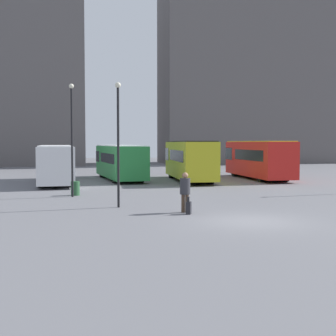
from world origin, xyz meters
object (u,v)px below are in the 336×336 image
(bus_1, at_px, (120,161))
(lamp_post_1, at_px, (118,135))
(bus_3, at_px, (258,158))
(suitcase, at_px, (189,208))
(bus_0, at_px, (55,163))
(bus_2, at_px, (189,159))
(trash_bin, at_px, (75,188))
(lamp_post_0, at_px, (72,132))
(traveler, at_px, (185,189))

(bus_1, relative_size, lamp_post_1, 1.72)
(bus_1, relative_size, bus_3, 1.00)
(suitcase, bearing_deg, bus_0, 44.48)
(bus_0, relative_size, bus_2, 1.06)
(trash_bin, bearing_deg, lamp_post_1, -69.67)
(suitcase, height_order, lamp_post_1, lamp_post_1)
(suitcase, bearing_deg, trash_bin, 54.39)
(lamp_post_0, relative_size, trash_bin, 7.72)
(bus_1, xyz_separation_m, trash_bin, (-3.68, -11.41, -1.18))
(lamp_post_1, bearing_deg, bus_1, 84.75)
(bus_1, xyz_separation_m, bus_3, (11.93, -1.32, 0.19))
(bus_3, distance_m, lamp_post_1, 20.84)
(bus_2, relative_size, trash_bin, 12.34)
(traveler, bearing_deg, trash_bin, 55.75)
(trash_bin, bearing_deg, bus_3, 32.85)
(bus_1, distance_m, traveler, 19.39)
(bus_2, relative_size, suitcase, 13.22)
(lamp_post_0, bearing_deg, traveler, -54.75)
(lamp_post_0, height_order, lamp_post_1, lamp_post_0)
(bus_2, xyz_separation_m, trash_bin, (-9.24, -9.21, -1.37))
(bus_2, distance_m, traveler, 17.70)
(bus_0, relative_size, bus_1, 1.07)
(bus_0, bearing_deg, traveler, -161.76)
(bus_1, xyz_separation_m, bus_2, (5.56, -2.19, 0.19))
(bus_3, distance_m, trash_bin, 18.64)
(suitcase, distance_m, lamp_post_1, 5.15)
(bus_1, xyz_separation_m, traveler, (1.25, -19.34, -0.52))
(bus_0, distance_m, lamp_post_1, 15.21)
(bus_3, height_order, suitcase, bus_3)
(bus_3, xyz_separation_m, suitcase, (-10.64, -18.54, -1.51))
(lamp_post_0, bearing_deg, bus_0, 98.22)
(traveler, bearing_deg, lamp_post_0, 59.16)
(traveler, xyz_separation_m, lamp_post_0, (-5.08, 7.19, 2.72))
(bus_0, bearing_deg, suitcase, -162.20)
(lamp_post_1, distance_m, trash_bin, 6.83)
(bus_0, xyz_separation_m, bus_3, (17.17, 1.14, 0.18))
(bus_1, height_order, suitcase, bus_1)
(bus_1, distance_m, lamp_post_1, 17.28)
(lamp_post_0, bearing_deg, bus_1, 72.48)
(trash_bin, bearing_deg, lamp_post_0, -101.82)
(bus_3, xyz_separation_m, lamp_post_0, (-15.77, -10.83, 2.01))
(bus_0, height_order, traveler, bus_0)
(bus_3, bearing_deg, trash_bin, 123.01)
(bus_3, height_order, traveler, bus_3)
(bus_1, height_order, trash_bin, bus_1)
(bus_0, relative_size, traveler, 6.11)
(bus_2, height_order, lamp_post_0, lamp_post_0)
(lamp_post_1, bearing_deg, bus_3, 49.43)
(bus_3, relative_size, lamp_post_1, 1.71)
(traveler, xyz_separation_m, lamp_post_1, (-2.82, 2.25, 2.47))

